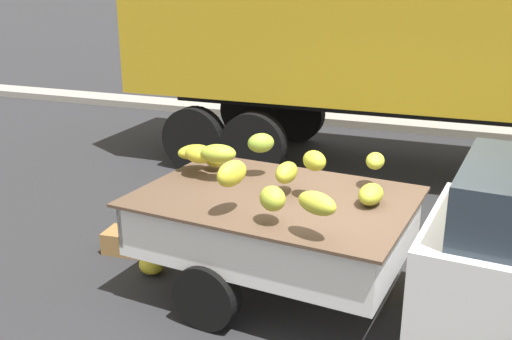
# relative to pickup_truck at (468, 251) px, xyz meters

# --- Properties ---
(ground) EXTENTS (220.00, 220.00, 0.00)m
(ground) POSITION_rel_pickup_truck_xyz_m (-0.96, 0.16, -0.88)
(ground) COLOR #28282B
(curb_strip) EXTENTS (80.00, 0.80, 0.16)m
(curb_strip) POSITION_rel_pickup_truck_xyz_m (-0.96, 7.81, -0.80)
(curb_strip) COLOR gray
(curb_strip) RESTS_ON ground
(pickup_truck) EXTENTS (4.82, 2.25, 1.70)m
(pickup_truck) POSITION_rel_pickup_truck_xyz_m (0.00, 0.00, 0.00)
(pickup_truck) COLOR white
(pickup_truck) RESTS_ON ground
(semi_trailer) EXTENTS (12.01, 2.71, 3.95)m
(semi_trailer) POSITION_rel_pickup_truck_xyz_m (0.12, 4.80, 1.66)
(semi_trailer) COLOR gold
(semi_trailer) RESTS_ON ground
(fallen_banana_bunch_near_tailgate) EXTENTS (0.41, 0.40, 0.21)m
(fallen_banana_bunch_near_tailgate) POSITION_rel_pickup_truck_xyz_m (-3.24, 0.07, -0.78)
(fallen_banana_bunch_near_tailgate) COLOR gold
(fallen_banana_bunch_near_tailgate) RESTS_ON ground
(produce_crate) EXTENTS (0.55, 0.41, 0.26)m
(produce_crate) POSITION_rel_pickup_truck_xyz_m (-3.79, 0.43, -0.75)
(produce_crate) COLOR olive
(produce_crate) RESTS_ON ground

